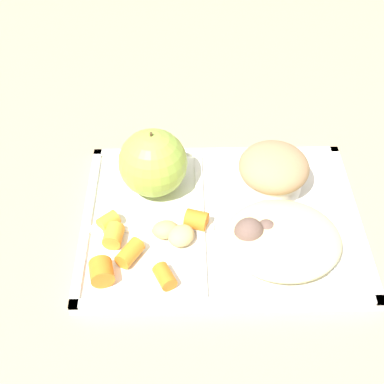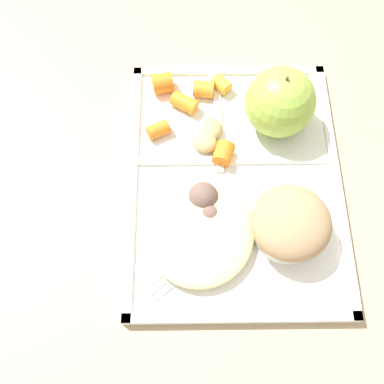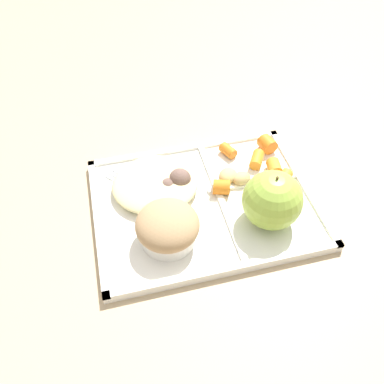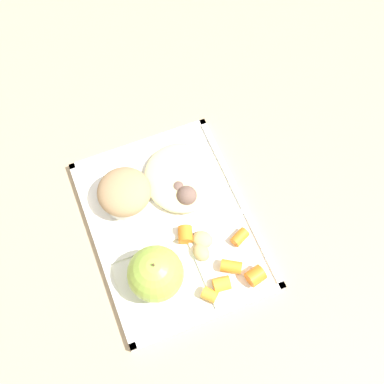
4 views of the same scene
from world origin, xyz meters
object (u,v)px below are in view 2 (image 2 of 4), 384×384
(lunch_tray, at_px, (234,181))
(green_apple, at_px, (280,102))
(plastic_fork, at_px, (193,260))
(bran_muffin, at_px, (290,225))

(lunch_tray, bearing_deg, green_apple, 145.83)
(green_apple, xyz_separation_m, plastic_fork, (0.19, -0.11, -0.04))
(green_apple, height_order, plastic_fork, green_apple)
(lunch_tray, height_order, plastic_fork, lunch_tray)
(lunch_tray, relative_size, green_apple, 3.74)
(lunch_tray, xyz_separation_m, green_apple, (-0.09, 0.06, 0.05))
(green_apple, bearing_deg, plastic_fork, -30.44)
(green_apple, height_order, bran_muffin, green_apple)
(lunch_tray, distance_m, green_apple, 0.12)
(bran_muffin, xyz_separation_m, plastic_fork, (0.03, -0.11, -0.03))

